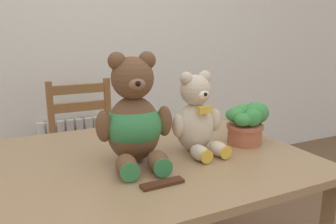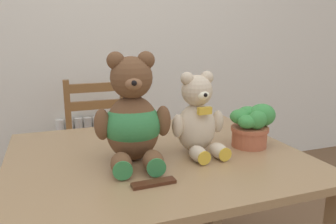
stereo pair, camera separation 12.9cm
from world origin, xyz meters
The scene contains 8 objects.
wall_back centered at (0.00, 1.83, 1.30)m, with size 8.00×0.04×2.60m, color silver.
radiator centered at (0.00, 1.76, 0.25)m, with size 0.75×0.10×0.56m.
dining_table centered at (0.00, 0.49, 0.61)m, with size 1.16×0.98×0.70m.
wooden_chair_behind centered at (-0.10, 1.39, 0.46)m, with size 0.42×0.45×0.88m.
teddy_bear_left centered at (-0.10, 0.45, 0.87)m, with size 0.29×0.32×0.42m.
teddy_bear_right centered at (0.17, 0.45, 0.84)m, with size 0.23×0.24×0.33m.
potted_plant centered at (0.42, 0.44, 0.80)m, with size 0.21×0.17×0.18m.
chocolate_bar centered at (-0.10, 0.22, 0.71)m, with size 0.15×0.04×0.01m, color #472314.
Camera 1 is at (-0.51, -0.67, 1.18)m, focal length 35.00 mm.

